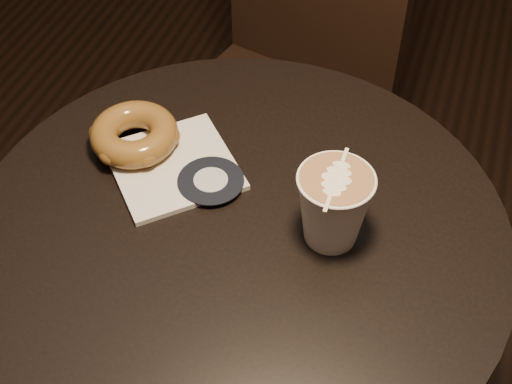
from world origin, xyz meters
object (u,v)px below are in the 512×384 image
at_px(doughnut, 134,134).
at_px(pastry_bag, 174,166).
at_px(chair, 293,54).
at_px(latte_cup, 333,208).
at_px(cafe_table, 240,310).

bearing_deg(doughnut, pastry_bag, -16.70).
relative_size(chair, doughnut, 8.18).
bearing_deg(latte_cup, doughnut, 167.49).
xyz_separation_m(pastry_bag, doughnut, (-0.07, 0.02, 0.02)).
bearing_deg(chair, doughnut, -85.27).
xyz_separation_m(chair, latte_cup, (0.22, -0.60, 0.24)).
relative_size(cafe_table, pastry_bag, 4.71).
bearing_deg(chair, pastry_bag, -78.24).
distance_m(pastry_bag, doughnut, 0.07).
relative_size(pastry_bag, doughnut, 1.30).
height_order(cafe_table, pastry_bag, pastry_bag).
height_order(pastry_bag, doughnut, doughnut).
xyz_separation_m(chair, pastry_bag, (-0.02, -0.55, 0.19)).
height_order(cafe_table, doughnut, doughnut).
distance_m(cafe_table, latte_cup, 0.28).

